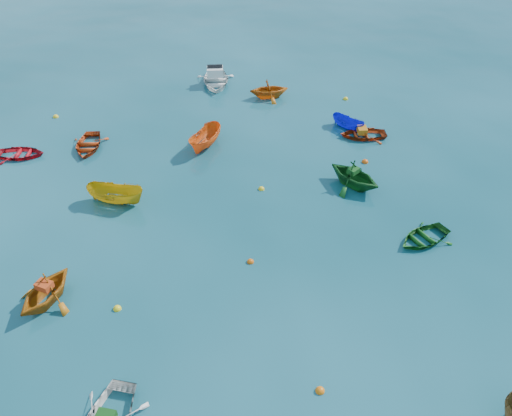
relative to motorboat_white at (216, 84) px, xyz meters
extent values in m
plane|color=#093743|center=(0.39, -21.08, 0.00)|extent=(160.00, 160.00, 0.00)
imported|color=#B96411|center=(-9.28, -20.37, 0.00)|extent=(3.60, 3.73, 1.50)
imported|color=gold|center=(-6.72, -13.88, 0.00)|extent=(3.39, 2.29, 1.23)
imported|color=#135316|center=(8.06, -19.42, 0.00)|extent=(3.34, 2.88, 0.58)
imported|color=#B10E18|center=(-12.67, -8.24, 0.00)|extent=(3.12, 2.46, 0.58)
imported|color=orange|center=(-1.55, -9.02, 0.00)|extent=(2.79, 3.38, 1.25)
imported|color=#12501B|center=(6.13, -14.51, 0.00)|extent=(3.99, 4.09, 1.64)
imported|color=#A4310D|center=(8.45, -9.48, 0.00)|extent=(3.17, 2.45, 0.61)
imported|color=#1117D5|center=(7.81, -8.31, 0.00)|extent=(2.15, 2.52, 0.94)
imported|color=#BA380F|center=(-8.74, -7.94, 0.00)|extent=(2.53, 3.31, 0.64)
imported|color=#CA6213|center=(3.58, -2.95, 0.00)|extent=(2.78, 2.40, 1.46)
imported|color=white|center=(0.00, 0.00, 0.00)|extent=(3.28, 4.31, 1.44)
cube|color=red|center=(-9.25, -20.32, 0.91)|extent=(0.80, 0.75, 0.31)
cube|color=#134E18|center=(6.07, -14.43, 0.96)|extent=(0.75, 0.72, 0.29)
cube|color=#BF6A13|center=(8.35, -9.47, 0.49)|extent=(0.66, 0.82, 0.37)
sphere|color=yellow|center=(-6.38, -21.31, 0.00)|extent=(0.34, 0.34, 0.34)
sphere|color=orange|center=(0.97, -26.39, 0.00)|extent=(0.34, 0.34, 0.34)
sphere|color=#D8560B|center=(-0.45, -19.50, 0.00)|extent=(0.33, 0.33, 0.33)
sphere|color=yellow|center=(1.05, -14.00, 0.00)|extent=(0.34, 0.34, 0.34)
sphere|color=yellow|center=(-11.31, -3.47, 0.00)|extent=(0.38, 0.38, 0.38)
sphere|color=#F0550D|center=(7.59, -12.35, 0.00)|extent=(0.39, 0.39, 0.39)
sphere|color=yellow|center=(9.00, -4.19, 0.00)|extent=(0.37, 0.37, 0.37)
camera|label=1|loc=(-2.96, -35.78, 16.27)|focal=35.00mm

